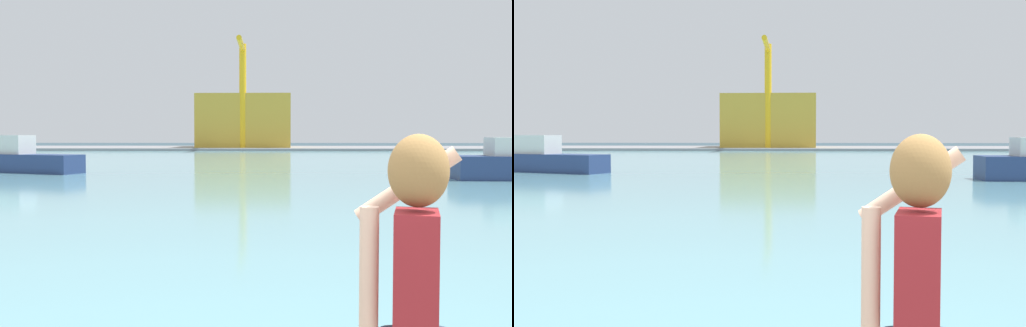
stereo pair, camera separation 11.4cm
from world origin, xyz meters
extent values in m
plane|color=#334751|center=(0.00, 50.00, 0.00)|extent=(220.00, 220.00, 0.00)
cube|color=#6BA8B2|center=(0.00, 52.00, 0.01)|extent=(140.00, 100.00, 0.02)
cube|color=gray|center=(0.00, 92.00, 0.18)|extent=(140.00, 20.00, 0.35)
cube|color=maroon|center=(0.11, 0.61, 1.69)|extent=(0.27, 0.38, 0.56)
sphere|color=#E0B293|center=(0.11, 0.61, 2.15)|extent=(0.22, 0.22, 0.22)
ellipsoid|color=olive|center=(0.11, 0.59, 2.16)|extent=(0.28, 0.26, 0.34)
cylinder|color=#E0B293|center=(-0.11, 0.61, 1.70)|extent=(0.09, 0.09, 0.58)
cylinder|color=#E0B293|center=(0.11, 0.84, 2.07)|extent=(0.53, 0.20, 0.40)
cube|color=black|center=(0.13, 0.96, 2.24)|extent=(0.03, 0.07, 0.14)
cube|color=navy|center=(-15.86, 34.41, 0.57)|extent=(8.05, 4.69, 1.10)
cube|color=silver|center=(-16.78, 34.77, 1.69)|extent=(3.10, 2.36, 1.14)
cube|color=gold|center=(-5.39, 92.11, 4.29)|extent=(13.83, 12.36, 7.87)
cylinder|color=yellow|center=(-5.34, 86.26, 7.78)|extent=(1.00, 1.00, 14.85)
cylinder|color=yellow|center=(-5.27, 80.77, 14.40)|extent=(0.83, 10.98, 0.70)
camera|label=1|loc=(-0.55, -2.26, 2.33)|focal=43.25mm
camera|label=2|loc=(-0.44, -2.25, 2.33)|focal=43.25mm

